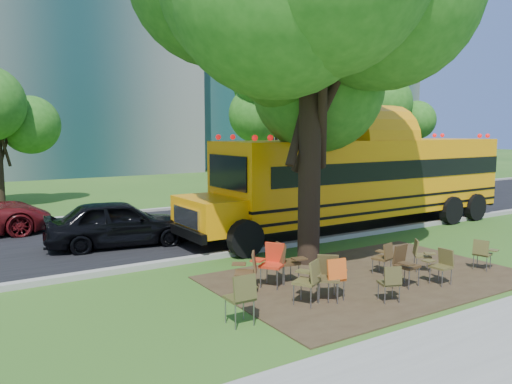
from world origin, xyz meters
TOP-DOWN VIEW (x-y plane):
  - ground at (0.00, 0.00)m, footprint 160.00×160.00m
  - dirt_patch at (1.00, -0.50)m, footprint 7.00×4.50m
  - asphalt_road at (0.00, 7.00)m, footprint 80.00×8.00m
  - kerb_near at (0.00, 3.00)m, footprint 80.00×0.25m
  - kerb_far at (0.00, 11.10)m, footprint 80.00×0.25m
  - building_right at (24.00, 38.00)m, footprint 30.00×16.00m
  - bg_tree_3 at (8.00, 14.00)m, footprint 5.60×5.60m
  - bg_tree_4 at (16.00, 13.00)m, footprint 5.00×5.00m
  - main_tree at (0.61, 1.27)m, footprint 7.05×7.05m
  - school_bus at (5.24, 4.00)m, footprint 12.53×3.00m
  - chair_0 at (-2.88, -1.33)m, footprint 0.61×0.54m
  - chair_1 at (-0.71, -1.24)m, footprint 0.65×0.53m
  - chair_2 at (-1.29, -1.18)m, footprint 0.61×0.74m
  - chair_3 at (-0.84, -1.16)m, footprint 0.79×0.62m
  - chair_4 at (0.14, -1.93)m, footprint 0.62×0.48m
  - chair_5 at (1.17, -1.35)m, footprint 0.61×0.59m
  - chair_6 at (1.97, -1.69)m, footprint 0.48×0.52m
  - chair_7 at (3.75, -1.50)m, footprint 0.58×0.53m
  - chair_8 at (-1.96, -0.00)m, footprint 0.61×0.77m
  - chair_9 at (-1.26, 0.17)m, footprint 0.81×0.64m
  - chair_10 at (-0.88, 0.17)m, footprint 0.55×0.66m
  - chair_11 at (1.47, -0.50)m, footprint 0.53×0.55m
  - chair_12 at (2.38, -0.79)m, footprint 0.53×0.67m
  - black_car at (-2.89, 5.68)m, footprint 4.30×2.25m

SIDE VIEW (x-z plane):
  - ground at x=0.00m, z-range 0.00..0.00m
  - dirt_patch at x=1.00m, z-range 0.00..0.03m
  - asphalt_road at x=0.00m, z-range 0.00..0.04m
  - kerb_near at x=0.00m, z-range 0.00..0.14m
  - kerb_far at x=0.00m, z-range 0.00..0.14m
  - chair_4 at x=0.14m, z-range 0.09..0.86m
  - chair_7 at x=3.75m, z-range 0.09..0.86m
  - chair_11 at x=1.47m, z-range 0.09..0.87m
  - chair_12 at x=2.38m, z-range 0.09..0.87m
  - chair_6 at x=1.97m, z-range 0.09..0.90m
  - chair_1 at x=-0.71m, z-range 0.11..1.00m
  - chair_8 at x=-1.96m, z-range 0.11..1.01m
  - chair_2 at x=-1.29m, z-range 0.11..1.02m
  - chair_5 at x=1.17m, z-range 0.11..1.02m
  - chair_3 at x=-0.84m, z-range 0.11..1.03m
  - chair_10 at x=-0.88m, z-range 0.11..1.04m
  - chair_0 at x=-2.88m, z-range 0.11..1.04m
  - chair_9 at x=-1.26m, z-range 0.11..1.07m
  - black_car at x=-2.89m, z-range 0.00..1.39m
  - school_bus at x=5.24m, z-range 0.24..3.29m
  - bg_tree_4 at x=16.00m, z-range 0.92..7.77m
  - bg_tree_3 at x=8.00m, z-range 1.11..8.95m
  - main_tree at x=0.61m, z-range 1.06..10.24m
  - building_right at x=24.00m, z-range 0.00..25.00m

